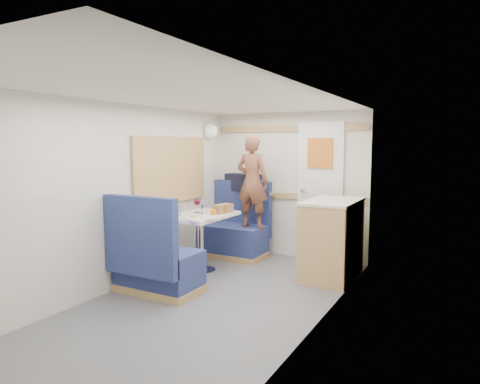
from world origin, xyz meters
The scene contains 27 objects.
floor centered at (0.00, 0.00, 0.00)m, with size 4.50×4.50×0.00m, color #515156.
ceiling centered at (0.00, 0.00, 2.00)m, with size 4.50×4.50×0.00m, color silver.
wall_back centered at (0.00, 2.25, 1.00)m, with size 2.20×0.02×2.00m, color silver.
wall_left centered at (-1.10, 0.00, 1.00)m, with size 0.02×4.50×2.00m, color silver.
wall_right centered at (1.10, 0.00, 1.00)m, with size 0.02×4.50×2.00m, color silver.
oak_trim_low centered at (0.00, 2.23, 0.85)m, with size 2.15×0.02×0.08m, color #A77E4B.
oak_trim_high centered at (0.00, 2.23, 1.78)m, with size 2.15×0.02×0.08m, color #A77E4B.
side_window centered at (-1.08, 1.00, 1.25)m, with size 0.04×1.30×0.72m, color #AFB89C.
rear_door centered at (0.45, 2.22, 0.97)m, with size 0.62×0.12×1.86m.
dinette_table centered at (-0.65, 1.00, 0.57)m, with size 0.62×0.92×0.72m.
bench_far centered at (-0.65, 1.86, 0.30)m, with size 0.90×0.59×1.05m.
bench_near centered at (-0.65, 0.14, 0.30)m, with size 0.90×0.59×1.05m.
ledge centered at (-0.65, 2.12, 0.88)m, with size 0.90×0.14×0.04m, color #A77E4B.
dome_light centered at (-1.04, 1.85, 1.75)m, with size 0.20×0.20×0.20m, color white.
galley_counter centered at (0.82, 1.55, 0.47)m, with size 0.57×0.92×0.92m.
person centered at (-0.36, 1.81, 1.07)m, with size 0.45×0.30×1.24m, color brown.
duffel_bag centered at (-0.66, 2.12, 1.02)m, with size 0.51×0.25×0.25m, color black.
tray centered at (-0.46, 0.72, 0.73)m, with size 0.28×0.36×0.02m, color silver.
orange_fruit centered at (-0.43, 0.92, 0.77)m, with size 0.07×0.07×0.07m, color #D34609.
cheese_block centered at (-0.51, 0.67, 0.75)m, with size 0.09×0.06×0.03m, color #EAD387.
wine_glass centered at (-0.76, 1.08, 0.84)m, with size 0.08×0.08×0.17m.
tumbler_left centered at (-0.82, 0.78, 0.78)m, with size 0.07×0.07×0.11m, color white.
tumbler_right centered at (-0.61, 1.01, 0.78)m, with size 0.07×0.07×0.11m, color white.
beer_glass centered at (-0.43, 1.16, 0.77)m, with size 0.07×0.07×0.10m, color #895213.
pepper_grinder centered at (-0.55, 1.13, 0.77)m, with size 0.03×0.03×0.09m, color black.
salt_grinder centered at (-0.58, 0.97, 0.76)m, with size 0.03×0.03×0.08m, color white.
bread_loaf centered at (-0.46, 1.21, 0.77)m, with size 0.14×0.26×0.11m, color brown.
Camera 1 is at (2.22, -3.28, 1.55)m, focal length 32.00 mm.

